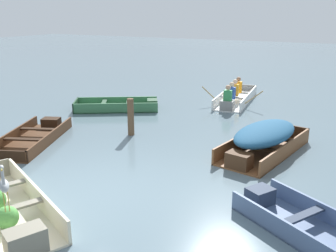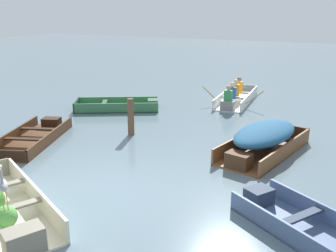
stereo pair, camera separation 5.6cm
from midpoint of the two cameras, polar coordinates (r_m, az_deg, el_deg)
ground_plane at (r=7.58m, az=-10.11°, el=-9.82°), size 80.00×80.00×0.00m
dinghy_cream_foreground at (r=7.10m, az=-24.10°, el=-11.68°), size 3.38×2.46×0.43m
skiff_wooden_brown_near_moored at (r=9.53m, az=14.30°, el=-1.63°), size 1.75×3.16×0.73m
skiff_slate_blue_mid_moored at (r=6.43m, az=21.91°, el=-14.96°), size 3.27×2.48×0.34m
skiff_green_far_moored at (r=13.61m, az=-7.39°, el=3.00°), size 3.08×2.45×0.35m
skiff_dark_varnish_outer_moored at (r=10.90m, az=-19.82°, el=-1.58°), size 2.16×3.17×0.31m
rowboat_white_with_crew at (r=14.66m, az=10.03°, el=4.36°), size 2.27×3.56×0.93m
heron_on_dinghy at (r=6.23m, az=-23.96°, el=-8.18°), size 0.41×0.34×0.84m
mooring_post at (r=10.65m, az=-5.85°, el=1.38°), size 0.18×0.18×1.06m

